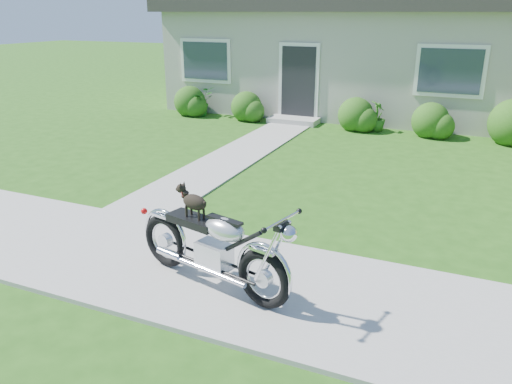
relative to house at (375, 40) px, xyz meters
The scene contains 8 objects.
ground 12.19m from the house, 89.99° to the right, with size 80.00×80.00×0.00m, color #235114.
sidewalk 12.18m from the house, 89.99° to the right, with size 24.00×2.20×0.04m, color #9E9B93.
walkway 7.47m from the house, 102.09° to the right, with size 1.20×8.00×0.03m, color #9E9B93.
house is the anchor object (origin of this frame).
shrub_row 3.93m from the house, 82.43° to the right, with size 10.00×1.17×1.17m.
potted_plant_left 5.91m from the house, 142.48° to the right, with size 0.78×0.67×0.86m, color #1B5F19.
potted_plant_right 3.96m from the house, 76.06° to the right, with size 0.45×0.45×0.81m, color #2B621B.
motorcycle_with_dog 12.41m from the house, 86.72° to the right, with size 2.19×0.85×1.14m.
Camera 1 is at (3.15, -4.71, 3.01)m, focal length 35.00 mm.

